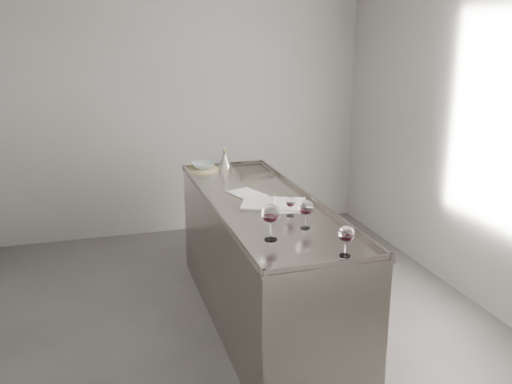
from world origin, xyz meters
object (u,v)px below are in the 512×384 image
object	(u,v)px
wine_glass_left	(271,215)
notebook	(274,204)
wine_glass_right	(306,208)
wine_glass_small	(291,203)
counter	(263,263)
wine_funnel	(225,162)
ceramic_bowl	(203,165)
wine_glass_middle	(346,235)

from	to	relation	value
wine_glass_left	notebook	world-z (taller)	wine_glass_left
wine_glass_right	wine_glass_small	bearing A→B (deg)	92.48
wine_glass_right	notebook	world-z (taller)	wine_glass_right
counter	wine_funnel	size ratio (longest dim) A/B	11.59
wine_glass_right	wine_glass_small	size ratio (longest dim) A/B	1.38
counter	wine_glass_right	bearing A→B (deg)	-80.58
counter	ceramic_bowl	world-z (taller)	ceramic_bowl
wine_glass_right	wine_funnel	distance (m)	1.68
notebook	wine_funnel	xyz separation A→B (m)	(-0.08, 1.14, 0.06)
wine_funnel	wine_glass_middle	bearing A→B (deg)	-85.71
ceramic_bowl	wine_funnel	size ratio (longest dim) A/B	0.96
wine_glass_middle	ceramic_bowl	bearing A→B (deg)	99.46
wine_glass_middle	notebook	distance (m)	1.03
wine_glass_left	wine_funnel	size ratio (longest dim) A/B	1.06
ceramic_bowl	wine_glass_small	bearing A→B (deg)	-77.87
counter	ceramic_bowl	bearing A→B (deg)	101.40
wine_glass_left	wine_glass_middle	bearing A→B (deg)	-48.36
wine_glass_right	wine_funnel	xyz separation A→B (m)	(-0.12, 1.67, -0.07)
wine_glass_small	notebook	size ratio (longest dim) A/B	0.25
wine_glass_right	ceramic_bowl	distance (m)	1.70
wine_glass_small	notebook	world-z (taller)	wine_glass_small
counter	ceramic_bowl	distance (m)	1.21
wine_glass_left	ceramic_bowl	xyz separation A→B (m)	(-0.04, 1.80, -0.11)
wine_glass_middle	notebook	size ratio (longest dim) A/B	0.33
wine_glass_left	wine_glass_right	distance (m)	0.30
wine_glass_left	counter	bearing A→B (deg)	76.37
wine_glass_small	ceramic_bowl	bearing A→B (deg)	102.13
wine_glass_right	notebook	xyz separation A→B (m)	(-0.04, 0.53, -0.12)
wine_glass_small	counter	bearing A→B (deg)	104.41
wine_glass_small	wine_glass_middle	bearing A→B (deg)	-85.77
counter	wine_glass_middle	size ratio (longest dim) A/B	13.61
wine_glass_left	wine_glass_right	size ratio (longest dim) A/B	1.20
wine_funnel	counter	bearing A→B (deg)	-88.95
wine_funnel	wine_glass_left	bearing A→B (deg)	-94.93
wine_glass_middle	wine_glass_small	size ratio (longest dim) A/B	1.33
counter	wine_funnel	world-z (taller)	wine_funnel
counter	ceramic_bowl	size ratio (longest dim) A/B	12.02
wine_glass_small	notebook	distance (m)	0.29
wine_glass_left	notebook	bearing A→B (deg)	70.28
wine_glass_small	wine_funnel	bearing A→B (deg)	94.32
notebook	ceramic_bowl	bearing A→B (deg)	126.21
wine_funnel	wine_glass_right	bearing A→B (deg)	-85.96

